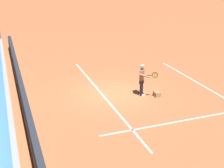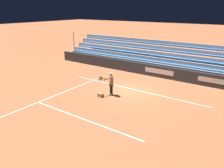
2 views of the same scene
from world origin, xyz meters
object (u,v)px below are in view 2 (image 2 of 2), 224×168
tennis_ball_near_player (173,99)px  tennis_ball_by_box (156,105)px  tennis_ball_stray_back (136,95)px  tennis_player (111,84)px  ball_box_cardboard (101,95)px  tennis_ball_far_left (147,86)px  tennis_ball_toward_net (136,103)px  tennis_ball_midcourt (76,84)px  tennis_ball_on_baseline (115,117)px  tennis_ball_far_right (193,96)px

tennis_ball_near_player → tennis_ball_by_box: (0.54, 1.74, 0.00)m
tennis_ball_stray_back → tennis_ball_near_player: same height
tennis_player → ball_box_cardboard: size_ratio=4.29×
tennis_ball_far_left → tennis_ball_by_box: size_ratio=1.00×
ball_box_cardboard → tennis_ball_toward_net: (-2.78, -0.38, -0.10)m
tennis_ball_midcourt → tennis_ball_on_baseline: (-5.98, 2.91, 0.00)m
tennis_ball_stray_back → tennis_ball_midcourt: 5.40m
tennis_ball_midcourt → tennis_ball_on_baseline: same height
tennis_ball_far_left → tennis_ball_on_baseline: 6.09m
tennis_ball_stray_back → tennis_ball_on_baseline: bearing=99.8°
tennis_ball_far_left → tennis_ball_far_right: bearing=179.7°
tennis_ball_far_left → tennis_ball_near_player: 3.00m
ball_box_cardboard → tennis_ball_toward_net: size_ratio=6.06×
tennis_ball_far_left → tennis_ball_midcourt: 6.02m
tennis_ball_midcourt → tennis_ball_by_box: (-7.31, -0.07, 0.00)m
tennis_ball_far_left → tennis_ball_midcourt: bearing=31.2°
tennis_ball_midcourt → tennis_ball_by_box: bearing=-179.5°
ball_box_cardboard → tennis_ball_stray_back: (-2.03, -1.65, -0.10)m
tennis_ball_near_player → tennis_ball_stray_back: bearing=21.9°
tennis_ball_far_left → tennis_ball_on_baseline: (-0.83, 6.03, 0.00)m
tennis_ball_by_box → tennis_ball_on_baseline: (1.33, 2.98, 0.00)m
tennis_ball_stray_back → tennis_player: bearing=30.3°
tennis_player → tennis_ball_near_player: 4.64m
tennis_ball_toward_net → tennis_ball_by_box: bearing=-156.1°
tennis_ball_toward_net → tennis_ball_midcourt: bearing=-4.4°
tennis_ball_far_left → tennis_ball_by_box: same height
tennis_ball_on_baseline → tennis_player: bearing=-50.9°
tennis_player → ball_box_cardboard: 1.12m
tennis_player → tennis_ball_on_baseline: bearing=129.1°
ball_box_cardboard → tennis_ball_midcourt: 3.42m
tennis_ball_toward_net → tennis_ball_near_player: size_ratio=1.00×
tennis_ball_stray_back → tennis_ball_toward_net: bearing=120.4°
tennis_ball_toward_net → tennis_ball_on_baseline: bearing=87.5°
tennis_ball_far_left → tennis_ball_by_box: 3.73m
tennis_player → tennis_ball_far_left: 3.66m
tennis_ball_on_baseline → tennis_ball_far_right: bearing=-115.7°
tennis_player → tennis_ball_by_box: bearing=-176.6°
tennis_ball_by_box → tennis_ball_on_baseline: 3.27m
tennis_ball_far_left → tennis_ball_far_right: same height
ball_box_cardboard → tennis_ball_far_left: 4.37m
ball_box_cardboard → tennis_ball_far_right: 6.82m
tennis_player → tennis_ball_midcourt: tennis_player is taller
tennis_ball_far_right → tennis_ball_by_box: bearing=62.7°
tennis_ball_toward_net → tennis_ball_midcourt: (6.09, -0.47, 0.00)m
tennis_player → tennis_ball_far_right: size_ratio=25.98×
tennis_ball_toward_net → tennis_ball_on_baseline: same height
ball_box_cardboard → tennis_ball_on_baseline: (-2.67, 2.06, -0.10)m
tennis_player → tennis_ball_far_left: (-1.42, -3.26, -0.86)m
tennis_player → tennis_ball_toward_net: tennis_player is taller
tennis_ball_by_box → tennis_ball_on_baseline: size_ratio=1.00×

